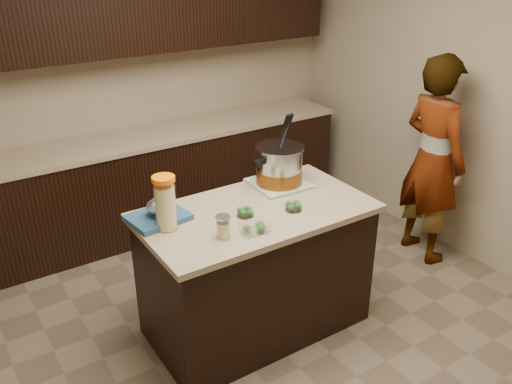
% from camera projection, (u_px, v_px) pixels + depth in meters
% --- Properties ---
extents(ground_plane, '(4.00, 4.00, 0.00)m').
position_uv_depth(ground_plane, '(256.00, 324.00, 3.76)').
color(ground_plane, brown).
rests_on(ground_plane, ground).
extents(room_shell, '(4.04, 4.04, 2.72)m').
position_uv_depth(room_shell, '(256.00, 80.00, 3.03)').
color(room_shell, tan).
rests_on(room_shell, ground).
extents(back_cabinets, '(3.60, 0.63, 2.33)m').
position_uv_depth(back_cabinets, '(147.00, 128.00, 4.68)').
color(back_cabinets, black).
rests_on(back_cabinets, ground).
extents(island, '(1.46, 0.81, 0.90)m').
position_uv_depth(island, '(256.00, 270.00, 3.57)').
color(island, black).
rests_on(island, ground).
extents(dish_towel, '(0.37, 0.37, 0.02)m').
position_uv_depth(dish_towel, '(279.00, 183.00, 3.71)').
color(dish_towel, '#588359').
rests_on(dish_towel, island).
extents(stock_pot, '(0.46, 0.39, 0.47)m').
position_uv_depth(stock_pot, '(279.00, 167.00, 3.66)').
color(stock_pot, '#B7B7BC').
rests_on(stock_pot, dish_towel).
extents(lemonade_pitcher, '(0.16, 0.16, 0.32)m').
position_uv_depth(lemonade_pitcher, '(165.00, 205.00, 3.10)').
color(lemonade_pitcher, '#DFCD88').
rests_on(lemonade_pitcher, island).
extents(mason_jar, '(0.10, 0.10, 0.14)m').
position_uv_depth(mason_jar, '(223.00, 227.00, 3.04)').
color(mason_jar, '#DFCD88').
rests_on(mason_jar, island).
extents(broccoli_tub_left, '(0.14, 0.14, 0.05)m').
position_uv_depth(broccoli_tub_left, '(245.00, 212.00, 3.29)').
color(broccoli_tub_left, silver).
rests_on(broccoli_tub_left, island).
extents(broccoli_tub_right, '(0.12, 0.12, 0.05)m').
position_uv_depth(broccoli_tub_right, '(294.00, 207.00, 3.36)').
color(broccoli_tub_right, silver).
rests_on(broccoli_tub_right, island).
extents(broccoli_tub_rect, '(0.16, 0.12, 0.06)m').
position_uv_depth(broccoli_tub_rect, '(255.00, 228.00, 3.11)').
color(broccoli_tub_rect, silver).
rests_on(broccoli_tub_rect, island).
extents(blue_tray, '(0.37, 0.31, 0.13)m').
position_uv_depth(blue_tray, '(159.00, 213.00, 3.24)').
color(blue_tray, navy).
rests_on(blue_tray, island).
extents(person, '(0.46, 0.65, 1.68)m').
position_uv_depth(person, '(433.00, 160.00, 4.28)').
color(person, gray).
rests_on(person, ground).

